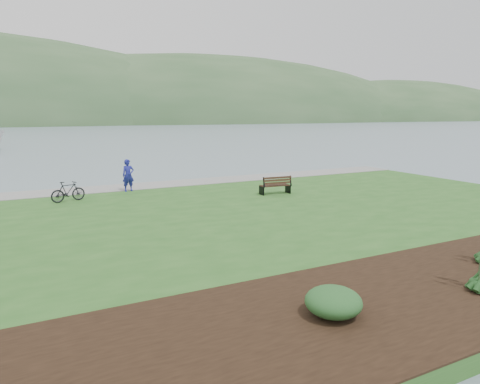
# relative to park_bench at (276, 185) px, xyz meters

# --- Properties ---
(ground) EXTENTS (600.00, 600.00, 0.00)m
(ground) POSITION_rel_park_bench_xyz_m (-5.17, -1.64, -0.86)
(ground) COLOR slate
(ground) RESTS_ON ground
(lawn) EXTENTS (34.00, 20.00, 0.40)m
(lawn) POSITION_rel_park_bench_xyz_m (-5.17, -3.64, -0.66)
(lawn) COLOR #28581F
(lawn) RESTS_ON ground
(shoreline_path) EXTENTS (34.00, 2.20, 0.03)m
(shoreline_path) POSITION_rel_park_bench_xyz_m (-5.17, 5.26, -0.44)
(shoreline_path) COLOR gray
(shoreline_path) RESTS_ON lawn
(garden_bed) EXTENTS (24.00, 4.40, 0.04)m
(garden_bed) POSITION_rel_park_bench_xyz_m (-2.17, -11.44, -0.44)
(garden_bed) COLOR black
(garden_bed) RESTS_ON lawn
(far_hillside) EXTENTS (580.00, 80.00, 38.00)m
(far_hillside) POSITION_rel_park_bench_xyz_m (14.83, 168.36, -0.86)
(far_hillside) COLOR #345731
(far_hillside) RESTS_ON ground
(park_bench) EXTENTS (1.54, 0.74, 0.93)m
(park_bench) POSITION_rel_park_bench_xyz_m (0.00, 0.00, 0.00)
(park_bench) COLOR black
(park_bench) RESTS_ON lawn
(person) EXTENTS (0.73, 0.54, 1.92)m
(person) POSITION_rel_park_bench_xyz_m (-6.27, 4.05, 0.50)
(person) COLOR navy
(person) RESTS_ON lawn
(bicycle_b) EXTENTS (0.86, 1.59, 0.92)m
(bicycle_b) POSITION_rel_park_bench_xyz_m (-9.27, 2.66, -0.00)
(bicycle_b) COLOR black
(bicycle_b) RESTS_ON lawn
(shrub_0) EXTENTS (1.11, 1.11, 0.56)m
(shrub_0) POSITION_rel_park_bench_xyz_m (-5.77, -11.53, -0.14)
(shrub_0) COLOR #1E4C21
(shrub_0) RESTS_ON garden_bed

